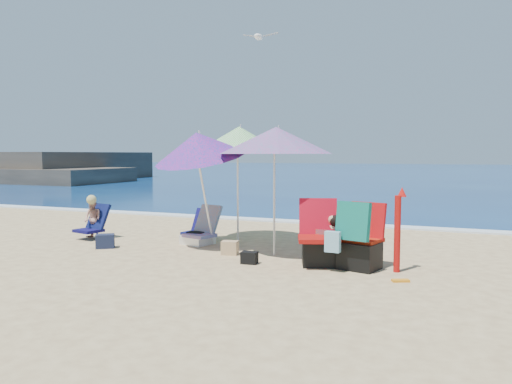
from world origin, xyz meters
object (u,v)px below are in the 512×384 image
at_px(umbrella_turquoise, 276,140).
at_px(person_center, 333,240).
at_px(seagull, 259,37).
at_px(chair_rainbow, 201,234).
at_px(camp_chair_right, 359,244).
at_px(umbrella_striped, 239,139).
at_px(umbrella_blue, 198,146).
at_px(furled_umbrella, 398,226).
at_px(person_left, 93,219).
at_px(chair_navy, 198,232).
at_px(camp_chair_left, 320,245).

bearing_deg(umbrella_turquoise, person_center, -20.53).
bearing_deg(seagull, umbrella_turquoise, -57.44).
bearing_deg(chair_rainbow, person_center, -15.48).
distance_m(umbrella_turquoise, chair_rainbow, 2.53).
distance_m(chair_rainbow, camp_chair_right, 3.47).
height_order(umbrella_striped, umbrella_blue, umbrella_blue).
relative_size(furled_umbrella, person_left, 1.38).
relative_size(furled_umbrella, chair_navy, 1.88).
bearing_deg(person_left, umbrella_striped, 17.04).
distance_m(umbrella_turquoise, person_center, 2.03).
bearing_deg(camp_chair_right, seagull, 140.56).
height_order(furled_umbrella, camp_chair_left, furled_umbrella).
distance_m(umbrella_turquoise, umbrella_blue, 1.55).
height_order(chair_navy, camp_chair_left, camp_chair_left).
relative_size(camp_chair_right, person_left, 1.16).
distance_m(umbrella_striped, seagull, 2.16).
bearing_deg(umbrella_striped, furled_umbrella, -25.33).
bearing_deg(camp_chair_left, seagull, 133.03).
xyz_separation_m(chair_rainbow, person_left, (-2.40, -0.30, 0.22)).
relative_size(furled_umbrella, camp_chair_left, 1.20).
bearing_deg(chair_rainbow, camp_chair_right, -17.00).
relative_size(chair_rainbow, seagull, 1.09).
relative_size(camp_chair_right, person_center, 1.35).
relative_size(umbrella_striped, person_center, 2.98).
xyz_separation_m(umbrella_turquoise, chair_rainbow, (-1.72, 0.37, -1.81)).
distance_m(umbrella_blue, chair_rainbow, 1.78).
distance_m(furled_umbrella, seagull, 5.04).
bearing_deg(umbrella_blue, seagull, 65.27).
xyz_separation_m(person_center, seagull, (-2.03, 1.82, 3.79)).
relative_size(chair_rainbow, camp_chair_right, 0.76).
relative_size(umbrella_turquoise, camp_chair_right, 2.43).
bearing_deg(umbrella_turquoise, umbrella_striped, 139.56).
bearing_deg(umbrella_blue, camp_chair_left, -13.12).
xyz_separation_m(person_center, person_left, (-5.26, 0.49, 0.04)).
height_order(umbrella_striped, chair_navy, umbrella_striped).
relative_size(umbrella_turquoise, umbrella_striped, 1.10).
distance_m(chair_rainbow, person_center, 2.97).
bearing_deg(person_left, camp_chair_right, -7.13).
relative_size(umbrella_blue, person_left, 2.54).
bearing_deg(person_left, umbrella_blue, -1.80).
height_order(umbrella_turquoise, umbrella_blue, umbrella_blue).
xyz_separation_m(camp_chair_left, person_center, (0.16, 0.18, 0.07)).
bearing_deg(umbrella_turquoise, chair_navy, 159.20).
distance_m(umbrella_striped, person_center, 3.17).
xyz_separation_m(umbrella_blue, person_left, (-2.58, 0.08, -1.51)).
bearing_deg(person_left, furled_umbrella, -6.00).
bearing_deg(chair_rainbow, umbrella_blue, -64.83).
height_order(umbrella_blue, chair_navy, umbrella_blue).
bearing_deg(furled_umbrella, umbrella_striped, 154.67).
height_order(camp_chair_right, person_left, camp_chair_right).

